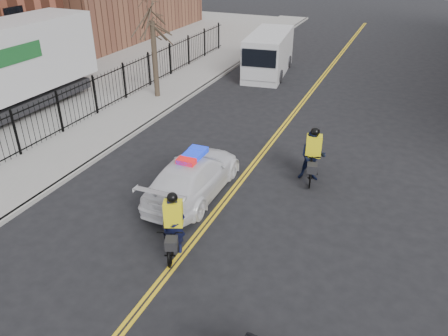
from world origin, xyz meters
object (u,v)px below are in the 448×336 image
object	(u,v)px
police_cruiser	(193,176)
cyclist_near	(174,232)
cyclist_far	(312,160)
cargo_van	(268,55)

from	to	relation	value
police_cruiser	cyclist_near	world-z (taller)	cyclist_near
cyclist_far	police_cruiser	bearing A→B (deg)	-155.97
cargo_van	cyclist_far	distance (m)	13.78
police_cruiser	cyclist_far	world-z (taller)	cyclist_far
police_cruiser	cyclist_near	bearing A→B (deg)	106.18
cargo_van	cyclist_far	xyz separation A→B (m)	(5.84, -12.47, -0.43)
police_cruiser	cyclist_far	bearing A→B (deg)	-144.67
cyclist_far	cyclist_near	bearing A→B (deg)	-127.12
police_cruiser	cargo_van	xyz separation A→B (m)	(-2.27, 15.09, 0.54)
cyclist_near	cyclist_far	xyz separation A→B (m)	(2.62, 5.67, 0.14)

